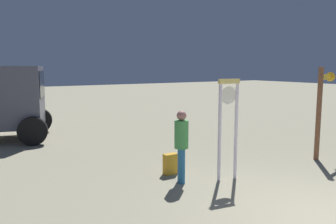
# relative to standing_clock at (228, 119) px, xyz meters

# --- Properties ---
(standing_clock) EXTENTS (0.50, 0.16, 2.19)m
(standing_clock) POSITION_rel_standing_clock_xyz_m (0.00, 0.00, 0.00)
(standing_clock) COLOR white
(standing_clock) RESTS_ON ground_plane
(arrow_sign) EXTENTS (0.96, 0.39, 2.44)m
(arrow_sign) POSITION_rel_standing_clock_xyz_m (3.38, 0.01, 0.29)
(arrow_sign) COLOR brown
(arrow_sign) RESTS_ON ground_plane
(person_near_clock) EXTENTS (0.30, 0.30, 1.54)m
(person_near_clock) POSITION_rel_standing_clock_xyz_m (-0.95, 0.37, -0.49)
(person_near_clock) COLOR #296996
(person_near_clock) RESTS_ON ground_plane
(backpack) EXTENTS (0.31, 0.21, 0.47)m
(backpack) POSITION_rel_standing_clock_xyz_m (-0.85, 0.97, -1.11)
(backpack) COLOR gold
(backpack) RESTS_ON ground_plane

